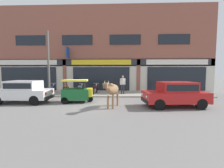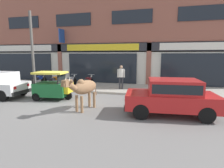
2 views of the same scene
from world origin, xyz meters
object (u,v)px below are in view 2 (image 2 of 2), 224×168
Objects in this scene: auto_rickshaw at (53,88)px; pedestrian at (121,75)px; motorcycle_0 at (39,80)px; cow at (84,88)px; motorcycle_1 at (55,81)px; utility_pole at (32,50)px; car_0 at (171,95)px; motorcycle_3 at (87,82)px; motorcycle_2 at (70,82)px.

pedestrian reaches higher than auto_rickshaw.
cow is at bearing -38.57° from motorcycle_0.
auto_rickshaw is 3.66m from motorcycle_1.
utility_pole is at bearing 145.66° from cow.
pedestrian is (0.74, 4.57, 0.11)m from cow.
pedestrian is at bearing 0.39° from motorcycle_1.
car_0 is 6.93m from motorcycle_3.
motorcycle_0 is (-9.35, 4.28, -0.30)m from car_0.
pedestrian reaches higher than car_0.
auto_rickshaw is 4.49m from pedestrian.
motorcycle_2 is at bearing -2.08° from motorcycle_0.
cow is 4.63m from pedestrian.
pedestrian is (3.78, 0.11, 0.60)m from motorcycle_2.
cow is 1.15× the size of motorcycle_3.
pedestrian is at bearing 1.70° from motorcycle_2.
auto_rickshaw reaches higher than car_0.
car_0 is at bearing -28.25° from motorcycle_1.
pedestrian reaches higher than motorcycle_2.
car_0 reaches higher than motorcycle_1.
motorcycle_1 is 0.35× the size of utility_pole.
motorcycle_3 is 0.35× the size of utility_pole.
pedestrian is at bearing 124.02° from car_0.
utility_pole reaches higher than motorcycle_3.
cow is 1.02× the size of auto_rickshaw.
motorcycle_1 and motorcycle_3 have the same top height.
auto_rickshaw is 3.13m from motorcycle_2.
auto_rickshaw is 3.32m from motorcycle_3.
motorcycle_1 is 1.13× the size of pedestrian.
motorcycle_1 is 1.00× the size of motorcycle_2.
motorcycle_1 is at bearing 176.44° from motorcycle_2.
auto_rickshaw is at bearing -59.05° from motorcycle_1.
auto_rickshaw is 1.13× the size of motorcycle_1.
motorcycle_2 is at bearing 124.33° from cow.
motorcycle_3 is 1.13× the size of pedestrian.
motorcycle_2 is at bearing -172.16° from motorcycle_3.
motorcycle_1 is (-1.88, 3.14, -0.14)m from auto_rickshaw.
motorcycle_0 is at bearing 179.23° from motorcycle_1.
auto_rickshaw is 1.13× the size of motorcycle_0.
auto_rickshaw reaches higher than motorcycle_3.
pedestrian is at bearing 80.79° from cow.
auto_rickshaw is at bearing 169.48° from car_0.
motorcycle_1 is 1.25m from motorcycle_2.
auto_rickshaw is at bearing -101.85° from motorcycle_3.
cow is 1.15× the size of motorcycle_2.
pedestrian is (5.03, 0.03, 0.60)m from motorcycle_1.
cow reaches higher than auto_rickshaw.
car_0 is 6.15m from auto_rickshaw.
motorcycle_1 is at bearing 120.95° from auto_rickshaw.
car_0 is 2.05× the size of motorcycle_3.
utility_pole is (-5.37, 3.67, 1.74)m from cow.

